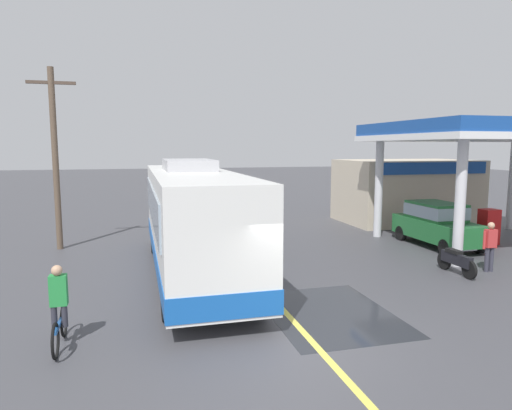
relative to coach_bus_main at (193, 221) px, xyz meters
The scene contains 11 objects.
ground 14.62m from the coach_bus_main, 83.01° to the left, with size 120.00×120.00×0.00m, color #424247.
lane_divider_stripe 9.73m from the coach_bus_main, 79.36° to the left, with size 0.16×50.00×0.01m, color #D8CC4C.
wet_puddle_patch 5.56m from the coach_bus_main, 57.86° to the right, with size 2.99×3.97×0.01m, color #26282D.
coach_bus_main is the anchor object (origin of this frame).
gas_station_roadside 13.82m from the coach_bus_main, 23.44° to the left, with size 9.10×11.95×5.10m.
car_at_pump 10.42m from the coach_bus_main, ahead, with size 1.70×4.20×1.82m.
minibus_opposing_lane 18.94m from the coach_bus_main, 79.07° to the left, with size 2.04×6.13×2.44m.
cyclist_on_shoulder 5.91m from the coach_bus_main, 125.13° to the right, with size 0.34×1.82×1.72m.
motorcycle_parked_forecourt 8.64m from the coach_bus_main, 15.40° to the right, with size 0.55×1.80×0.92m.
pedestrian_near_pump 9.79m from the coach_bus_main, 13.62° to the right, with size 0.55×0.22×1.66m.
utility_pole_roadside 7.21m from the coach_bus_main, 134.09° to the left, with size 1.80×0.24×7.18m.
Camera 1 is at (-3.50, -8.90, 4.11)m, focal length 31.83 mm.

